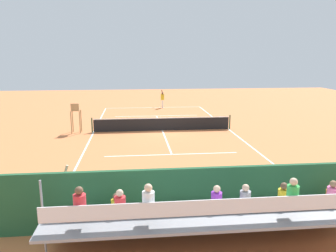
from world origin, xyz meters
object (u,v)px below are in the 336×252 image
object	(u,v)px
tennis_ball_near	(157,109)
line_judge	(66,194)
umpire_chair	(76,115)
tennis_player	(162,98)
tennis_net	(162,124)
tennis_racket	(154,107)
equipment_bag	(208,211)
courtside_bench	(254,198)
bleacher_stand	(211,218)

from	to	relation	value
tennis_ball_near	line_judge	world-z (taller)	line_judge
umpire_chair	tennis_player	xyz separation A→B (m)	(-7.16, -10.73, -0.30)
tennis_net	umpire_chair	size ratio (longest dim) A/B	4.81
tennis_ball_near	tennis_racket	bearing A→B (deg)	-79.27
umpire_chair	tennis_ball_near	xyz separation A→B (m)	(-6.52, -9.52, -1.28)
equipment_bag	umpire_chair	bearing A→B (deg)	-63.71
tennis_net	equipment_bag	distance (m)	13.41
equipment_bag	tennis_ball_near	world-z (taller)	equipment_bag
tennis_player	tennis_net	bearing A→B (deg)	84.88
umpire_chair	tennis_player	world-z (taller)	umpire_chair
courtside_bench	tennis_ball_near	bearing A→B (deg)	-85.55
umpire_chair	tennis_racket	distance (m)	12.70
courtside_bench	umpire_chair	bearing A→B (deg)	-57.91
tennis_net	line_judge	distance (m)	14.00
tennis_net	line_judge	size ratio (longest dim) A/B	5.35
equipment_bag	tennis_racket	bearing A→B (deg)	-89.17
umpire_chair	tennis_racket	bearing A→B (deg)	-119.62
tennis_net	tennis_ball_near	xyz separation A→B (m)	(-0.32, -9.47, -0.47)
equipment_bag	tennis_racket	xyz separation A→B (m)	(0.35, -24.34, -0.16)
bleacher_stand	tennis_player	distance (m)	26.08
line_judge	umpire_chair	bearing A→B (deg)	-82.05
bleacher_stand	tennis_ball_near	distance (m)	24.87
tennis_net	tennis_racket	size ratio (longest dim) A/B	17.57
equipment_bag	tennis_player	distance (m)	24.11
courtside_bench	tennis_racket	bearing A→B (deg)	-85.16
tennis_player	line_judge	world-z (taller)	same
tennis_ball_near	equipment_bag	bearing A→B (deg)	90.19
bleacher_stand	tennis_ball_near	size ratio (longest dim) A/B	137.27
courtside_bench	tennis_racket	size ratio (longest dim) A/B	3.07
umpire_chair	equipment_bag	world-z (taller)	umpire_chair
umpire_chair	line_judge	size ratio (longest dim) A/B	1.11
tennis_net	tennis_player	distance (m)	10.74
tennis_player	tennis_racket	xyz separation A→B (m)	(0.91, -0.25, -1.00)
bleacher_stand	line_judge	size ratio (longest dim) A/B	4.70
tennis_net	bleacher_stand	xyz separation A→B (m)	(-0.03, 15.38, 0.48)
equipment_bag	tennis_player	world-z (taller)	tennis_player
line_judge	bleacher_stand	bearing A→B (deg)	154.58
equipment_bag	tennis_player	bearing A→B (deg)	-91.33
equipment_bag	line_judge	xyz separation A→B (m)	(4.75, -0.10, 0.84)
umpire_chair	line_judge	xyz separation A→B (m)	(-1.85, 13.25, -0.30)
courtside_bench	tennis_player	xyz separation A→B (m)	(1.14, -23.96, 0.46)
courtside_bench	line_judge	bearing A→B (deg)	0.23
courtside_bench	equipment_bag	bearing A→B (deg)	4.33
equipment_bag	tennis_ball_near	size ratio (longest dim) A/B	13.64
bleacher_stand	umpire_chair	distance (m)	16.56
tennis_net	equipment_bag	bearing A→B (deg)	91.70
tennis_net	tennis_ball_near	size ratio (longest dim) A/B	156.06
tennis_racket	bleacher_stand	bearing A→B (deg)	89.97
tennis_ball_near	umpire_chair	bearing A→B (deg)	55.58
courtside_bench	tennis_player	world-z (taller)	tennis_player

